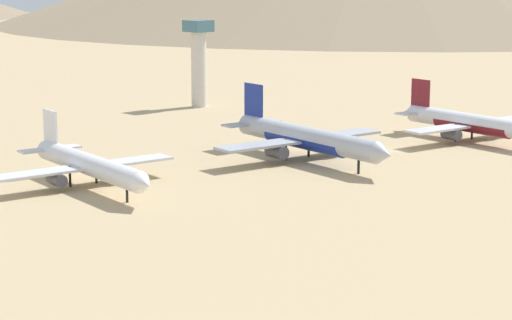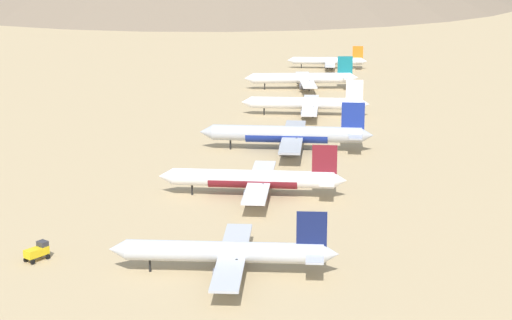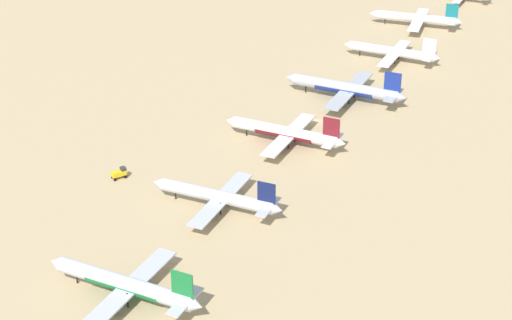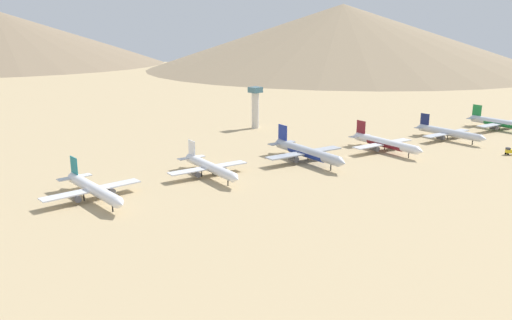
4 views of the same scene
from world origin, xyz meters
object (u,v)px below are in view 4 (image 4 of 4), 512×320
Objects in this scene: parked_jet_2 at (210,167)px; parked_jet_5 at (448,133)px; control_tower at (255,105)px; parked_jet_1 at (93,189)px; service_truck at (511,151)px; parked_jet_4 at (385,143)px; parked_jet_6 at (501,123)px; parked_jet_3 at (306,152)px.

parked_jet_5 is (34.83, 151.00, 0.03)m from parked_jet_2.
parked_jet_1 is at bearing -65.64° from control_tower.
parked_jet_5 is 41.12m from service_truck.
parked_jet_5 is at bearing 29.32° from control_tower.
parked_jet_4 reaches higher than parked_jet_5.
parked_jet_6 is 1.83× the size of control_tower.
parked_jet_6 reaches higher than parked_jet_4.
parked_jet_5 is 54.12m from parked_jet_6.
parked_jet_3 reaches higher than parked_jet_6.
parked_jet_1 is 0.97× the size of parked_jet_6.
parked_jet_1 is 1.77× the size of control_tower.
parked_jet_5 is 0.94× the size of parked_jet_6.
parked_jet_3 reaches higher than parked_jet_4.
parked_jet_3 is at bearing 80.74° from parked_jet_1.
control_tower reaches higher than parked_jet_4.
parked_jet_2 is 52.26m from parked_jet_3.
parked_jet_6 is at bearing 44.59° from control_tower.
parked_jet_1 is 104.77m from parked_jet_3.
parked_jet_2 is 0.94× the size of parked_jet_6.
parked_jet_3 reaches higher than parked_jet_5.
parked_jet_2 is (4.72, 52.57, -0.13)m from parked_jet_1.
parked_jet_2 is at bearing -102.09° from parked_jet_6.
control_tower reaches higher than parked_jet_3.
parked_jet_4 is (13.60, 47.54, -0.48)m from parked_jet_3.
parked_jet_5 is at bearing 77.24° from parked_jet_3.
parked_jet_6 is at bearing 77.91° from parked_jet_2.
parked_jet_5 is at bearing 165.73° from service_truck.
parked_jet_4 is (25.74, 98.37, 0.17)m from parked_jet_2.
parked_jet_2 is 8.51× the size of service_truck.
service_truck is (74.61, 140.88, -2.48)m from parked_jet_2.
parked_jet_3 is 156.76m from parked_jet_6.
service_truck is at bearing 18.65° from control_tower.
parked_jet_1 is 159.08m from control_tower.
parked_jet_6 reaches higher than parked_jet_5.
control_tower is at bearing -135.41° from parked_jet_6.
parked_jet_2 is 0.99× the size of parked_jet_5.
service_truck is (62.46, 90.05, -3.12)m from parked_jet_3.
parked_jet_5 reaches higher than parked_jet_2.
parked_jet_4 is at bearing -138.98° from service_truck.
service_truck is at bearing 41.02° from parked_jet_4.
control_tower reaches higher than parked_jet_2.
service_truck is at bearing 62.10° from parked_jet_2.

